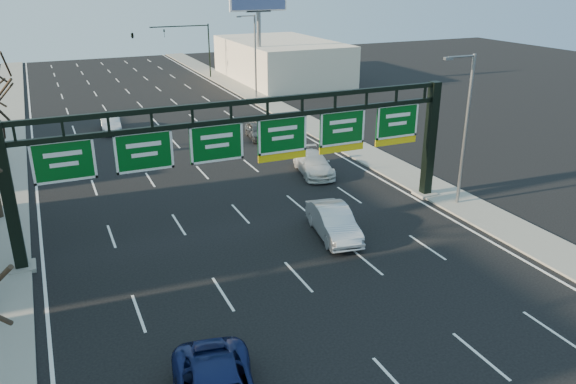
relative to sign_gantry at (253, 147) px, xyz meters
name	(u,v)px	position (x,y,z in m)	size (l,w,h in m)	color
ground	(318,298)	(-0.16, -8.00, -4.63)	(160.00, 160.00, 0.00)	black
sidewalk_left	(3,189)	(-12.96, 12.00, -4.57)	(3.00, 120.00, 0.12)	gray
sidewalk_right	(346,143)	(12.64, 12.00, -4.57)	(3.00, 120.00, 0.12)	gray
lane_markings	(195,164)	(-0.16, 12.00, -4.62)	(21.60, 120.00, 0.01)	white
sign_gantry	(253,147)	(0.00, 0.00, 0.00)	(24.60, 1.20, 7.20)	black
building_right_distant	(281,60)	(19.84, 42.00, -2.13)	(12.00, 20.00, 5.00)	beige
streetlight_near	(465,123)	(12.31, -2.00, 0.45)	(2.15, 0.22, 9.00)	slate
streetlight_far	(254,52)	(12.31, 32.00, 0.45)	(2.15, 0.22, 9.00)	slate
billboard_right	(258,11)	(14.84, 36.98, 4.43)	(7.00, 0.50, 12.00)	slate
traffic_signal_mast	(162,38)	(5.53, 47.00, 0.87)	(10.16, 0.54, 7.00)	black
car_silver_sedan	(333,222)	(3.40, -2.82, -3.82)	(1.72, 4.94, 1.63)	silver
car_white_wagon	(313,164)	(6.93, 6.61, -3.90)	(2.05, 5.04, 1.46)	silver
car_grey_far	(257,131)	(6.61, 16.63, -3.96)	(1.58, 3.92, 1.33)	#45484B
car_silver_distant	(111,123)	(-4.45, 24.15, -3.88)	(1.58, 4.53, 1.49)	silver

